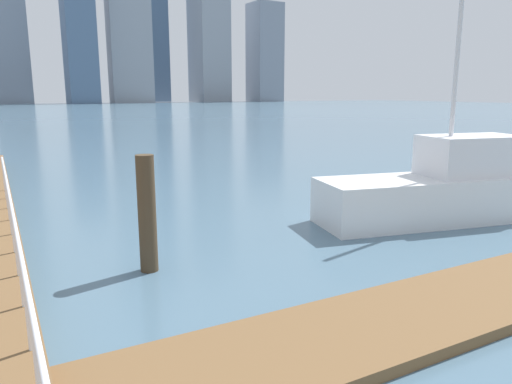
# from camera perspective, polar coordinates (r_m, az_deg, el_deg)

# --- Properties ---
(ground_plane) EXTENTS (300.00, 300.00, 0.00)m
(ground_plane) POSITION_cam_1_polar(r_m,az_deg,el_deg) (17.58, -17.12, -0.16)
(ground_plane) COLOR slate
(floating_dock) EXTENTS (11.24, 2.00, 0.18)m
(floating_dock) POSITION_cam_1_polar(r_m,az_deg,el_deg) (8.03, 18.20, -13.72)
(floating_dock) COLOR brown
(floating_dock) RESTS_ON ground_plane
(boardwalk_railing) EXTENTS (0.06, 23.48, 1.08)m
(boardwalk_railing) POSITION_cam_1_polar(r_m,az_deg,el_deg) (5.75, -25.23, -12.42)
(boardwalk_railing) COLOR white
(boardwalk_railing) RESTS_ON boardwalk
(dock_piling_2) EXTENTS (0.35, 0.35, 2.30)m
(dock_piling_2) POSITION_cam_1_polar(r_m,az_deg,el_deg) (9.55, -12.76, -2.56)
(dock_piling_2) COLOR #473826
(dock_piling_2) RESTS_ON ground_plane
(moored_boat_1) EXTENTS (7.48, 3.38, 6.87)m
(moored_boat_1) POSITION_cam_1_polar(r_m,az_deg,el_deg) (14.30, 22.08, 0.38)
(moored_boat_1) COLOR white
(moored_boat_1) RESTS_ON ground_plane
(skyline_tower_3) EXTENTS (9.14, 9.24, 37.74)m
(skyline_tower_3) POSITION_cam_1_polar(r_m,az_deg,el_deg) (160.86, -20.15, 16.53)
(skyline_tower_3) COLOR slate
(skyline_tower_3) RESTS_ON ground_plane
(skyline_tower_6) EXTENTS (12.45, 13.53, 67.40)m
(skyline_tower_6) POSITION_cam_1_polar(r_m,az_deg,el_deg) (187.18, -5.65, 20.96)
(skyline_tower_6) COLOR #8C939E
(skyline_tower_6) RESTS_ON ground_plane
(skyline_tower_7) EXTENTS (11.25, 11.16, 35.98)m
(skyline_tower_7) POSITION_cam_1_polar(r_m,az_deg,el_deg) (190.12, 1.05, 16.10)
(skyline_tower_7) COLOR gray
(skyline_tower_7) RESTS_ON ground_plane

